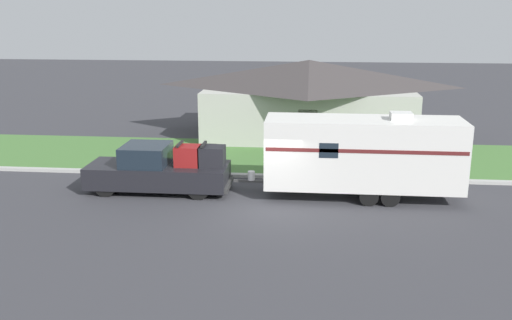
% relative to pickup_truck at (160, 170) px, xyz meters
% --- Properties ---
extents(ground_plane, '(120.00, 120.00, 0.00)m').
position_rel_pickup_truck_xyz_m(ground_plane, '(4.43, -1.45, -0.89)').
color(ground_plane, '#38383D').
extents(curb_strip, '(80.00, 0.30, 0.14)m').
position_rel_pickup_truck_xyz_m(curb_strip, '(4.43, 2.30, -0.82)').
color(curb_strip, '#ADADA8').
rests_on(curb_strip, ground_plane).
extents(lawn_strip, '(80.00, 7.00, 0.03)m').
position_rel_pickup_truck_xyz_m(lawn_strip, '(4.43, 5.95, -0.87)').
color(lawn_strip, '#477538').
rests_on(lawn_strip, ground_plane).
extents(house_across_street, '(12.46, 7.78, 4.33)m').
position_rel_pickup_truck_xyz_m(house_across_street, '(5.81, 11.31, 1.35)').
color(house_across_street, '#B2B2A8').
rests_on(house_across_street, ground_plane).
extents(pickup_truck, '(5.74, 2.08, 2.03)m').
position_rel_pickup_truck_xyz_m(pickup_truck, '(0.00, 0.00, 0.00)').
color(pickup_truck, black).
rests_on(pickup_truck, ground_plane).
extents(travel_trailer, '(8.77, 2.24, 3.40)m').
position_rel_pickup_truck_xyz_m(travel_trailer, '(8.02, -0.00, 0.90)').
color(travel_trailer, black).
rests_on(travel_trailer, ground_plane).
extents(mailbox, '(0.48, 0.20, 1.26)m').
position_rel_pickup_truck_xyz_m(mailbox, '(1.54, 3.09, 0.08)').
color(mailbox, brown).
rests_on(mailbox, ground_plane).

